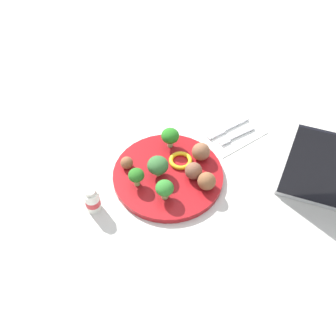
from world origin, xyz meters
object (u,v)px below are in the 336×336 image
plate (168,175)px  knife (226,129)px  meatball_front_right (207,181)px  yogurt_bottle (92,200)px  broccoli_floret_mid_right (136,176)px  pepper_ring_near_rim (181,161)px  broccoli_floret_mid_left (165,189)px  napkin (232,133)px  fork (235,136)px  meatball_center (201,152)px  broccoli_floret_near_rim (170,136)px  broccoli_floret_front_right (158,165)px  meatball_back_right (194,171)px  meatball_front_left (127,163)px

plate → knife: (-0.24, -0.02, -0.00)m
meatball_front_right → yogurt_bottle: 0.28m
broccoli_floret_mid_right → pepper_ring_near_rim: (-0.13, 0.02, -0.03)m
meatball_front_right → knife: size_ratio=0.31×
broccoli_floret_mid_left → napkin: bearing=-170.9°
broccoli_floret_mid_left → fork: broccoli_floret_mid_left is taller
pepper_ring_near_rim → napkin: 0.19m
fork → knife: size_ratio=0.83×
meatball_center → knife: meatball_center is taller
napkin → broccoli_floret_near_rim: bearing=-21.8°
broccoli_floret_front_right → meatball_back_right: (-0.06, 0.06, -0.01)m
meatball_front_right → napkin: bearing=-155.3°
pepper_ring_near_rim → knife: bearing=-176.8°
broccoli_floret_mid_right → meatball_front_left: 0.06m
plate → broccoli_floret_mid_left: 0.08m
broccoli_floret_front_right → broccoli_floret_near_rim: broccoli_floret_near_rim is taller
meatball_front_left → yogurt_bottle: (0.13, 0.04, -0.00)m
meatball_front_right → napkin: size_ratio=0.26×
broccoli_floret_mid_left → yogurt_bottle: size_ratio=0.75×
meatball_center → broccoli_floret_mid_left: bearing=11.9°
plate → broccoli_floret_front_right: bearing=-33.9°
pepper_ring_near_rim → broccoli_floret_mid_left: bearing=28.3°
broccoli_floret_near_rim → pepper_ring_near_rim: broccoli_floret_near_rim is taller
meatball_back_right → fork: 0.20m
knife → meatball_front_left: bearing=-12.8°
broccoli_floret_front_right → broccoli_floret_mid_left: bearing=61.8°
broccoli_floret_mid_right → pepper_ring_near_rim: size_ratio=0.83×
yogurt_bottle → plate: bearing=166.4°
broccoli_floret_mid_left → meatball_back_right: 0.10m
meatball_front_left → broccoli_floret_mid_left: bearing=93.8°
broccoli_floret_mid_right → meatball_front_right: bearing=135.2°
broccoli_floret_front_right → meatball_center: 0.12m
broccoli_floret_front_right → broccoli_floret_mid_left: 0.07m
meatball_front_right → napkin: meatball_front_right is taller
broccoli_floret_mid_right → knife: broccoli_floret_mid_right is taller
fork → plate: bearing=-4.5°
broccoli_floret_front_right → meatball_front_right: bearing=119.3°
plate → meatball_front_right: bearing=113.0°
broccoli_floret_front_right → broccoli_floret_mid_right: size_ratio=1.11×
meatball_center → pepper_ring_near_rim: meatball_center is taller
meatball_center → meatball_front_left: bearing=-32.3°
broccoli_floret_front_right → meatball_back_right: size_ratio=1.28×
pepper_ring_near_rim → fork: bearing=172.2°
broccoli_floret_mid_left → fork: size_ratio=0.43×
broccoli_floret_front_right → meatball_center: bearing=165.1°
meatball_center → knife: (-0.14, -0.03, -0.03)m
pepper_ring_near_rim → meatball_front_left: bearing=-34.7°
broccoli_floret_front_right → yogurt_bottle: (0.17, -0.03, -0.02)m
meatball_front_right → pepper_ring_near_rim: (-0.01, -0.10, -0.02)m
fork → yogurt_bottle: bearing=-8.7°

